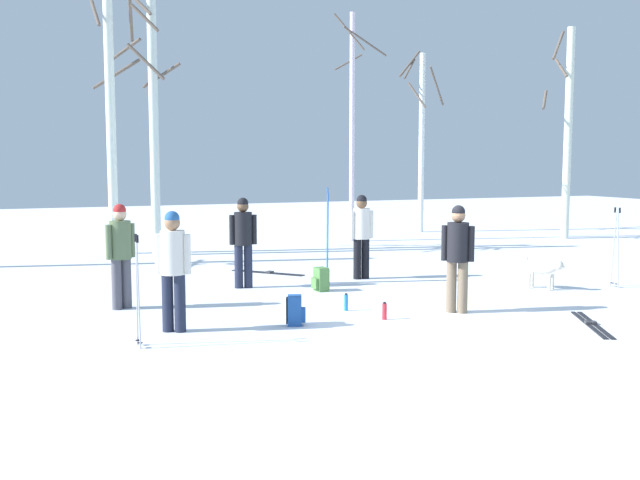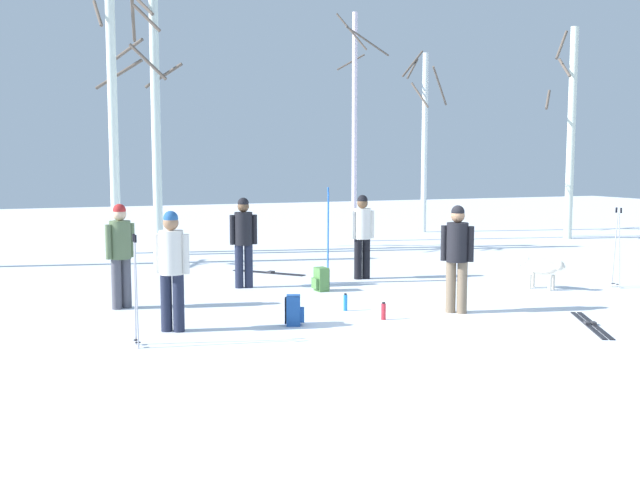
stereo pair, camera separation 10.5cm
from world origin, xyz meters
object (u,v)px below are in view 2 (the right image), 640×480
Objects in this scene: person_3 at (362,231)px; birch_tree_4 at (424,137)px; person_0 at (120,249)px; backpack_1 at (321,280)px; person_1 at (244,236)px; birch_tree_3 at (355,123)px; water_bottle_1 at (383,311)px; ski_pair_lying_1 at (269,273)px; birch_tree_2 at (155,99)px; water_bottle_0 at (345,302)px; person_2 at (457,252)px; ski_pair_lying_0 at (591,325)px; birch_tree_5 at (570,130)px; dog at (544,269)px; ski_poles_0 at (617,245)px; ski_pair_planted_0 at (328,236)px; ski_poles_1 at (136,287)px; person_4 at (172,263)px; backpack_0 at (294,311)px; birch_tree_1 at (113,101)px.

person_3 is 10.50m from birch_tree_4.
person_0 reaches higher than backpack_1.
birch_tree_3 reaches higher than person_1.
person_3 is 6.33× the size of water_bottle_1.
ski_pair_lying_1 is at bearing -130.35° from birch_tree_3.
birch_tree_2 is at bearing 112.71° from ski_pair_lying_1.
birch_tree_2 is (-1.57, 8.27, 3.79)m from water_bottle_0.
person_2 is 0.23× the size of birch_tree_2.
ski_pair_lying_0 is 12.16m from birch_tree_2.
birch_tree_5 is at bearing 51.68° from ski_pair_lying_0.
dog reaches higher than ski_pair_lying_1.
water_bottle_1 is (3.59, -2.38, -0.85)m from person_0.
ski_poles_0 is (5.58, -4.19, 0.80)m from ski_pair_lying_1.
backpack_1 is 0.07× the size of birch_tree_5.
birch_tree_4 is at bearing 62.67° from person_2.
birch_tree_5 reaches higher than ski_pair_lying_1.
ski_pair_planted_0 is at bearing -162.05° from person_3.
person_0 is 1.16× the size of ski_poles_1.
birch_tree_2 is (1.29, 8.70, 2.94)m from person_4.
person_0 and person_2 have the same top height.
birch_tree_2 reaches higher than ski_pair_lying_0.
ski_poles_0 is at bearing -34.22° from person_3.
water_bottle_0 is 0.04× the size of birch_tree_3.
person_3 reaches higher than backpack_0.
person_0 is 3.22m from backpack_0.
birch_tree_2 is (-1.88, 6.43, 3.71)m from backpack_1.
birch_tree_3 is (7.87, 10.50, 2.71)m from ski_poles_1.
person_1 is 1.16× the size of ski_poles_1.
birch_tree_3 is at bearing 64.84° from water_bottle_0.
ski_pair_planted_0 reaches higher than ski_poles_0.
water_bottle_0 is at bearing 141.34° from ski_pair_lying_0.
backpack_1 is at bearing 4.62° from person_0.
person_3 is 1.21× the size of ski_pair_lying_1.
ski_pair_planted_0 reaches higher than person_4.
birch_tree_2 is at bearing 106.29° from backpack_1.
person_4 is at bearing -132.53° from birch_tree_4.
ski_pair_planted_0 is 3.83m from backpack_0.
person_4 is at bearing -140.31° from ski_pair_planted_0.
birch_tree_4 is at bearing 47.47° from person_4.
dog is 0.56× the size of ski_pair_lying_1.
person_1 is 0.26× the size of birch_tree_3.
ski_pair_planted_0 reaches higher than person_3.
birch_tree_4 reaches higher than ski_poles_0.
person_4 is 12.46m from birch_tree_3.
birch_tree_5 is (10.80, 7.64, 3.17)m from water_bottle_0.
person_1 is 0.27× the size of birch_tree_5.
dog is (7.58, -1.09, -0.59)m from person_0.
person_0 is at bearing 87.01° from ski_poles_1.
person_4 is 7.20m from dog.
backpack_1 is 8.52m from birch_tree_1.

